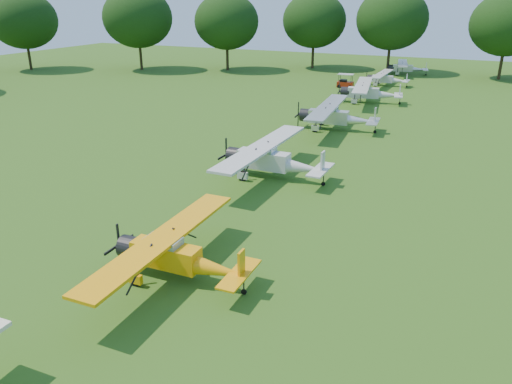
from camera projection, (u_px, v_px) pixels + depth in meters
ground at (254, 192)px, 31.71m from camera, size 160.00×160.00×0.00m
tree_belt at (313, 66)px, 27.53m from camera, size 137.36×130.27×14.52m
aircraft_2 at (175, 254)px, 21.62m from camera, size 6.61×10.49×2.07m
aircraft_3 at (271, 158)px, 33.69m from camera, size 7.57×12.03×2.38m
aircraft_4 at (335, 115)px, 45.74m from camera, size 7.59×12.09×2.37m
aircraft_5 at (368, 91)px, 57.33m from camera, size 7.37×11.68×2.29m
aircraft_6 at (386, 78)px, 68.18m from camera, size 5.84×9.28×1.83m
aircraft_7 at (406, 67)px, 77.76m from camera, size 6.31×9.99×1.96m
golf_cart at (345, 83)px, 67.13m from camera, size 2.19×1.44×1.80m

